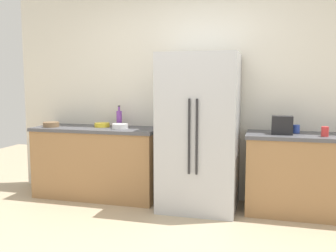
# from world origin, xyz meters

# --- Properties ---
(kitchen_back_panel) EXTENTS (4.69, 0.10, 2.89)m
(kitchen_back_panel) POSITION_xyz_m (0.00, 1.83, 1.44)
(kitchen_back_panel) COLOR silver
(kitchen_back_panel) RESTS_ON ground_plane
(counter_left) EXTENTS (1.57, 0.59, 0.88)m
(counter_left) POSITION_xyz_m (-1.12, 1.49, 0.44)
(counter_left) COLOR #9E7247
(counter_left) RESTS_ON ground_plane
(counter_right) EXTENTS (1.35, 0.59, 0.88)m
(counter_right) POSITION_xyz_m (1.38, 1.49, 0.44)
(counter_right) COLOR #9E7247
(counter_right) RESTS_ON ground_plane
(refrigerator) EXTENTS (0.86, 0.74, 1.75)m
(refrigerator) POSITION_xyz_m (0.18, 1.40, 0.88)
(refrigerator) COLOR #B7BABF
(refrigerator) RESTS_ON ground_plane
(toaster) EXTENTS (0.22, 0.15, 0.20)m
(toaster) POSITION_xyz_m (1.08, 1.43, 0.98)
(toaster) COLOR black
(toaster) RESTS_ON counter_right
(bottle_a) EXTENTS (0.07, 0.07, 0.27)m
(bottle_a) POSITION_xyz_m (-0.88, 1.63, 0.99)
(bottle_a) COLOR purple
(bottle_a) RESTS_ON counter_left
(cup_a) EXTENTS (0.07, 0.07, 0.09)m
(cup_a) POSITION_xyz_m (1.23, 1.57, 0.93)
(cup_a) COLOR blue
(cup_a) RESTS_ON counter_right
(cup_b) EXTENTS (0.07, 0.07, 0.10)m
(cup_b) POSITION_xyz_m (1.50, 1.38, 0.93)
(cup_b) COLOR red
(cup_b) RESTS_ON counter_right
(bowl_a) EXTENTS (0.20, 0.20, 0.06)m
(bowl_a) POSITION_xyz_m (-1.70, 1.38, 0.91)
(bowl_a) COLOR brown
(bowl_a) RESTS_ON counter_left
(bowl_b) EXTENTS (0.19, 0.19, 0.05)m
(bowl_b) POSITION_xyz_m (-1.08, 1.55, 0.91)
(bowl_b) COLOR yellow
(bowl_b) RESTS_ON counter_left
(bowl_c) EXTENTS (0.19, 0.19, 0.06)m
(bowl_c) POSITION_xyz_m (-0.79, 1.44, 0.91)
(bowl_c) COLOR white
(bowl_c) RESTS_ON counter_left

